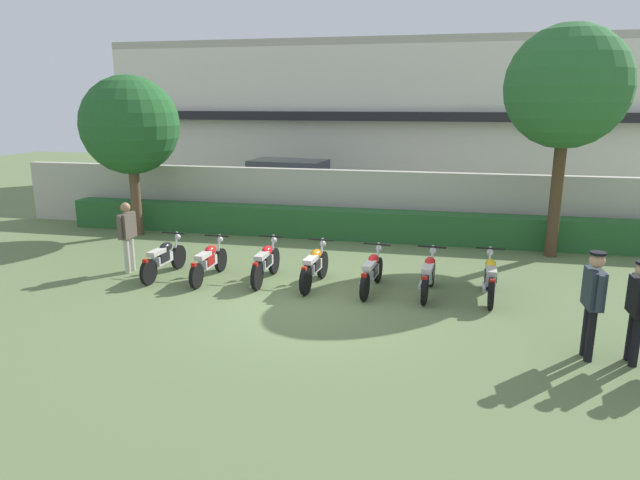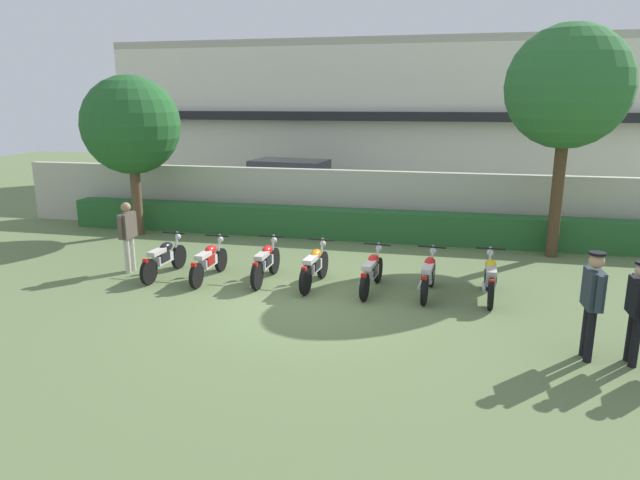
{
  "view_description": "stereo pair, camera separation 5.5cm",
  "coord_description": "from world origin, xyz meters",
  "px_view_note": "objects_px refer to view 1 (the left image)",
  "views": [
    {
      "loc": [
        2.64,
        -10.3,
        4.0
      ],
      "look_at": [
        0.0,
        1.61,
        0.98
      ],
      "focal_mm": 31.53,
      "sensor_mm": 36.0,
      "label": 1
    },
    {
      "loc": [
        2.69,
        -10.28,
        4.0
      ],
      "look_at": [
        0.0,
        1.61,
        0.98
      ],
      "focal_mm": 31.53,
      "sensor_mm": 36.0,
      "label": 2
    }
  ],
  "objects_px": {
    "parked_car": "(292,186)",
    "tree_far_side": "(567,88)",
    "officer_0": "(593,296)",
    "officer_1": "(638,304)",
    "motorcycle_in_row_1": "(209,261)",
    "motorcycle_in_row_4": "(372,271)",
    "motorcycle_in_row_0": "(163,258)",
    "motorcycle_in_row_5": "(429,275)",
    "tree_near_inspector": "(130,126)",
    "motorcycle_in_row_2": "(266,262)",
    "motorcycle_in_row_6": "(490,277)",
    "motorcycle_in_row_3": "(314,266)",
    "inspector_person": "(127,231)"
  },
  "relations": [
    {
      "from": "motorcycle_in_row_6",
      "to": "officer_0",
      "type": "height_order",
      "value": "officer_0"
    },
    {
      "from": "officer_1",
      "to": "tree_far_side",
      "type": "bearing_deg",
      "value": -89.89
    },
    {
      "from": "motorcycle_in_row_1",
      "to": "officer_1",
      "type": "distance_m",
      "value": 8.59
    },
    {
      "from": "motorcycle_in_row_2",
      "to": "motorcycle_in_row_4",
      "type": "distance_m",
      "value": 2.44
    },
    {
      "from": "motorcycle_in_row_1",
      "to": "motorcycle_in_row_4",
      "type": "relative_size",
      "value": 1.02
    },
    {
      "from": "motorcycle_in_row_0",
      "to": "motorcycle_in_row_5",
      "type": "xyz_separation_m",
      "value": [
        6.09,
        0.02,
        0.0
      ]
    },
    {
      "from": "motorcycle_in_row_1",
      "to": "motorcycle_in_row_6",
      "type": "bearing_deg",
      "value": -88.17
    },
    {
      "from": "motorcycle_in_row_6",
      "to": "inspector_person",
      "type": "distance_m",
      "value": 8.33
    },
    {
      "from": "motorcycle_in_row_0",
      "to": "tree_near_inspector",
      "type": "bearing_deg",
      "value": 40.67
    },
    {
      "from": "motorcycle_in_row_5",
      "to": "motorcycle_in_row_4",
      "type": "bearing_deg",
      "value": 94.77
    },
    {
      "from": "tree_far_side",
      "to": "officer_0",
      "type": "distance_m",
      "value": 7.17
    },
    {
      "from": "motorcycle_in_row_0",
      "to": "parked_car",
      "type": "bearing_deg",
      "value": -1.82
    },
    {
      "from": "parked_car",
      "to": "officer_1",
      "type": "xyz_separation_m",
      "value": [
        8.51,
        -11.08,
        0.04
      ]
    },
    {
      "from": "tree_near_inspector",
      "to": "motorcycle_in_row_6",
      "type": "relative_size",
      "value": 2.5
    },
    {
      "from": "parked_car",
      "to": "motorcycle_in_row_5",
      "type": "distance_m",
      "value": 10.03
    },
    {
      "from": "motorcycle_in_row_5",
      "to": "parked_car",
      "type": "bearing_deg",
      "value": 36.78
    },
    {
      "from": "tree_near_inspector",
      "to": "tree_far_side",
      "type": "bearing_deg",
      "value": 0.45
    },
    {
      "from": "parked_car",
      "to": "inspector_person",
      "type": "bearing_deg",
      "value": -95.3
    },
    {
      "from": "tree_far_side",
      "to": "motorcycle_in_row_2",
      "type": "distance_m",
      "value": 8.58
    },
    {
      "from": "motorcycle_in_row_1",
      "to": "motorcycle_in_row_3",
      "type": "xyz_separation_m",
      "value": [
        2.47,
        0.08,
        0.02
      ]
    },
    {
      "from": "motorcycle_in_row_0",
      "to": "motorcycle_in_row_2",
      "type": "xyz_separation_m",
      "value": [
        2.45,
        0.15,
        0.01
      ]
    },
    {
      "from": "motorcycle_in_row_5",
      "to": "motorcycle_in_row_2",
      "type": "bearing_deg",
      "value": 92.81
    },
    {
      "from": "motorcycle_in_row_0",
      "to": "motorcycle_in_row_4",
      "type": "distance_m",
      "value": 4.89
    },
    {
      "from": "motorcycle_in_row_0",
      "to": "motorcycle_in_row_2",
      "type": "height_order",
      "value": "motorcycle_in_row_2"
    },
    {
      "from": "inspector_person",
      "to": "officer_1",
      "type": "height_order",
      "value": "inspector_person"
    },
    {
      "from": "motorcycle_in_row_3",
      "to": "officer_1",
      "type": "xyz_separation_m",
      "value": [
        5.71,
        -2.63,
        0.52
      ]
    },
    {
      "from": "motorcycle_in_row_4",
      "to": "motorcycle_in_row_5",
      "type": "xyz_separation_m",
      "value": [
        1.21,
        -0.0,
        0.01
      ]
    },
    {
      "from": "motorcycle_in_row_0",
      "to": "officer_1",
      "type": "bearing_deg",
      "value": -101.77
    },
    {
      "from": "motorcycle_in_row_4",
      "to": "motorcycle_in_row_2",
      "type": "bearing_deg",
      "value": 92.46
    },
    {
      "from": "parked_car",
      "to": "tree_near_inspector",
      "type": "height_order",
      "value": "tree_near_inspector"
    },
    {
      "from": "parked_car",
      "to": "motorcycle_in_row_6",
      "type": "xyz_separation_m",
      "value": [
        6.54,
        -8.47,
        -0.48
      ]
    },
    {
      "from": "tree_far_side",
      "to": "officer_1",
      "type": "distance_m",
      "value": 7.22
    },
    {
      "from": "officer_0",
      "to": "parked_car",
      "type": "bearing_deg",
      "value": -57.37
    },
    {
      "from": "motorcycle_in_row_2",
      "to": "officer_0",
      "type": "relative_size",
      "value": 1.04
    },
    {
      "from": "motorcycle_in_row_6",
      "to": "officer_1",
      "type": "xyz_separation_m",
      "value": [
        1.97,
        -2.62,
        0.52
      ]
    },
    {
      "from": "parked_car",
      "to": "tree_far_side",
      "type": "xyz_separation_m",
      "value": [
        8.36,
        -4.68,
        3.39
      ]
    },
    {
      "from": "officer_0",
      "to": "officer_1",
      "type": "distance_m",
      "value": 0.65
    },
    {
      "from": "tree_far_side",
      "to": "officer_1",
      "type": "bearing_deg",
      "value": -88.67
    },
    {
      "from": "motorcycle_in_row_3",
      "to": "inspector_person",
      "type": "height_order",
      "value": "inspector_person"
    },
    {
      "from": "parked_car",
      "to": "officer_0",
      "type": "bearing_deg",
      "value": -47.86
    },
    {
      "from": "inspector_person",
      "to": "officer_1",
      "type": "relative_size",
      "value": 1.02
    },
    {
      "from": "tree_far_side",
      "to": "motorcycle_in_row_2",
      "type": "relative_size",
      "value": 3.19
    },
    {
      "from": "tree_far_side",
      "to": "motorcycle_in_row_3",
      "type": "relative_size",
      "value": 3.18
    },
    {
      "from": "motorcycle_in_row_5",
      "to": "motorcycle_in_row_6",
      "type": "height_order",
      "value": "motorcycle_in_row_6"
    },
    {
      "from": "tree_far_side",
      "to": "motorcycle_in_row_6",
      "type": "height_order",
      "value": "tree_far_side"
    },
    {
      "from": "inspector_person",
      "to": "motorcycle_in_row_2",
      "type": "bearing_deg",
      "value": 0.04
    },
    {
      "from": "motorcycle_in_row_3",
      "to": "motorcycle_in_row_6",
      "type": "relative_size",
      "value": 0.97
    },
    {
      "from": "officer_0",
      "to": "officer_1",
      "type": "bearing_deg",
      "value": 173.79
    },
    {
      "from": "tree_far_side",
      "to": "officer_0",
      "type": "height_order",
      "value": "tree_far_side"
    },
    {
      "from": "motorcycle_in_row_2",
      "to": "motorcycle_in_row_4",
      "type": "relative_size",
      "value": 0.99
    }
  ]
}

